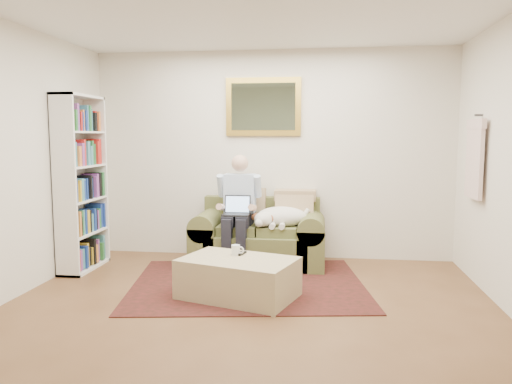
% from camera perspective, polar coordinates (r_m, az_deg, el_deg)
% --- Properties ---
extents(room_shell, '(4.51, 5.00, 2.61)m').
position_cam_1_polar(room_shell, '(4.18, -1.24, 3.14)').
color(room_shell, brown).
rests_on(room_shell, ground).
extents(rug, '(2.64, 2.24, 0.01)m').
position_cam_1_polar(rug, '(5.29, -0.91, -10.44)').
color(rug, black).
rests_on(rug, room_shell).
extents(sofa, '(1.57, 0.80, 0.94)m').
position_cam_1_polar(sofa, '(6.02, 0.35, -5.73)').
color(sofa, brown).
rests_on(sofa, room_shell).
extents(seated_man, '(0.52, 0.74, 1.32)m').
position_cam_1_polar(seated_man, '(5.85, -2.11, -2.24)').
color(seated_man, '#8CA9D8').
rests_on(seated_man, sofa).
extents(laptop, '(0.30, 0.24, 0.22)m').
position_cam_1_polar(laptop, '(5.78, -2.21, -2.02)').
color(laptop, black).
rests_on(laptop, seated_man).
extents(sleeping_dog, '(0.64, 0.41, 0.24)m').
position_cam_1_polar(sleeping_dog, '(5.86, 2.99, -2.82)').
color(sleeping_dog, white).
rests_on(sleeping_dog, sofa).
extents(ottoman, '(1.21, 0.96, 0.38)m').
position_cam_1_polar(ottoman, '(4.82, -2.04, -9.82)').
color(ottoman, tan).
rests_on(ottoman, room_shell).
extents(coffee_mug, '(0.08, 0.08, 0.10)m').
position_cam_1_polar(coffee_mug, '(4.90, -2.33, -6.65)').
color(coffee_mug, white).
rests_on(coffee_mug, ottoman).
extents(tv_remote, '(0.09, 0.16, 0.02)m').
position_cam_1_polar(tv_remote, '(4.94, -1.70, -7.01)').
color(tv_remote, black).
rests_on(tv_remote, ottoman).
extents(bookshelf, '(0.28, 0.80, 2.00)m').
position_cam_1_polar(bookshelf, '(6.06, -19.35, 0.96)').
color(bookshelf, white).
rests_on(bookshelf, room_shell).
extents(wall_mirror, '(0.94, 0.04, 0.72)m').
position_cam_1_polar(wall_mirror, '(6.30, 0.84, 9.71)').
color(wall_mirror, gold).
rests_on(wall_mirror, room_shell).
extents(hanging_shirt, '(0.06, 0.52, 0.90)m').
position_cam_1_polar(hanging_shirt, '(5.59, 23.72, 3.95)').
color(hanging_shirt, beige).
rests_on(hanging_shirt, room_shell).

